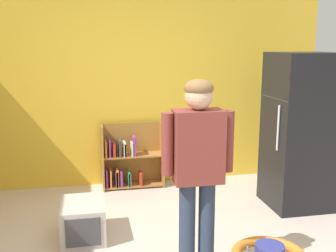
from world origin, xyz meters
TOP-DOWN VIEW (x-y plane):
  - back_wall at (0.00, 2.33)m, footprint 5.20×0.06m
  - refrigerator at (1.80, 1.14)m, footprint 0.73×0.68m
  - bookshelf at (-0.08, 2.14)m, footprint 0.80×0.28m
  - standing_person at (0.23, -0.11)m, footprint 0.57×0.22m
  - pet_carrier at (-0.67, 0.79)m, footprint 0.42×0.55m

SIDE VIEW (x-z plane):
  - pet_carrier at x=-0.67m, z-range 0.00..0.36m
  - bookshelf at x=-0.08m, z-range -0.06..0.79m
  - refrigerator at x=1.80m, z-range 0.00..1.78m
  - standing_person at x=0.23m, z-range 0.17..1.79m
  - back_wall at x=0.00m, z-range 0.00..2.70m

